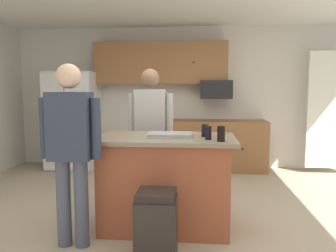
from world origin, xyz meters
TOP-DOWN VIEW (x-y plane):
  - floor at (0.00, 0.00)m, footprint 7.04×7.04m
  - back_wall at (0.00, 2.80)m, footprint 6.40×0.10m
  - french_door_window_panel at (2.60, 2.40)m, footprint 0.90×0.06m
  - cabinet_run_upper at (-0.40, 2.60)m, footprint 2.40×0.38m
  - cabinet_run_lower at (0.60, 2.48)m, footprint 1.80×0.63m
  - refrigerator at (-2.00, 2.38)m, footprint 0.86×0.76m
  - microwave_over_range at (0.60, 2.50)m, footprint 0.56×0.40m
  - kitchen_island at (-0.04, -0.15)m, footprint 1.44×0.84m
  - person_guest_right at (-0.85, -0.65)m, footprint 0.57×0.22m
  - person_elder_center at (-0.30, 0.59)m, footprint 0.57×0.23m
  - tumbler_amber at (0.40, -0.32)m, footprint 0.06×0.06m
  - glass_pilsner at (0.52, -0.42)m, footprint 0.07×0.07m
  - glass_short_whisky at (0.37, -0.13)m, footprint 0.07×0.07m
  - serving_tray at (0.02, -0.17)m, footprint 0.44×0.30m
  - trash_bin at (-0.04, -0.85)m, footprint 0.34×0.34m

SIDE VIEW (x-z plane):
  - floor at x=0.00m, z-range 0.00..0.00m
  - trash_bin at x=-0.04m, z-range 0.00..0.61m
  - cabinet_run_lower at x=0.60m, z-range 0.00..0.90m
  - kitchen_island at x=-0.04m, z-range 0.01..0.98m
  - refrigerator at x=-2.00m, z-range 0.00..1.76m
  - person_guest_right at x=-0.85m, z-range 0.13..1.82m
  - person_elder_center at x=-0.30m, z-range 0.14..1.85m
  - serving_tray at x=0.02m, z-range 0.97..1.02m
  - glass_short_whisky at x=0.37m, z-range 0.97..1.10m
  - tumbler_amber at x=0.40m, z-range 0.97..1.10m
  - glass_pilsner at x=0.52m, z-range 0.97..1.12m
  - french_door_window_panel at x=2.60m, z-range 0.10..2.10m
  - back_wall at x=0.00m, z-range 0.00..2.60m
  - microwave_over_range at x=0.60m, z-range 1.29..1.61m
  - cabinet_run_upper at x=-0.40m, z-range 1.55..2.30m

